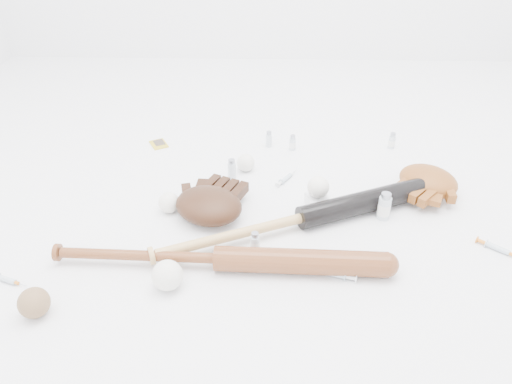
{
  "coord_description": "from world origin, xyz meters",
  "views": [
    {
      "loc": [
        0.0,
        -1.31,
        0.95
      ],
      "look_at": [
        -0.04,
        0.03,
        0.06
      ],
      "focal_mm": 35.0,
      "sensor_mm": 36.0,
      "label": 1
    }
  ],
  "objects_px": {
    "glove_dark": "(209,205)",
    "pedestal": "(317,201)",
    "bat_dark": "(303,218)",
    "bat_wood": "(218,258)"
  },
  "relations": [
    {
      "from": "bat_dark",
      "to": "bat_wood",
      "type": "distance_m",
      "value": 0.31
    },
    {
      "from": "bat_dark",
      "to": "glove_dark",
      "type": "xyz_separation_m",
      "value": [
        -0.3,
        0.04,
        0.01
      ]
    },
    {
      "from": "glove_dark",
      "to": "pedestal",
      "type": "bearing_deg",
      "value": 35.58
    },
    {
      "from": "bat_dark",
      "to": "pedestal",
      "type": "height_order",
      "value": "bat_dark"
    },
    {
      "from": "bat_wood",
      "to": "glove_dark",
      "type": "bearing_deg",
      "value": 103.79
    },
    {
      "from": "bat_wood",
      "to": "glove_dark",
      "type": "relative_size",
      "value": 3.75
    },
    {
      "from": "bat_dark",
      "to": "bat_wood",
      "type": "relative_size",
      "value": 1.04
    },
    {
      "from": "glove_dark",
      "to": "pedestal",
      "type": "distance_m",
      "value": 0.36
    },
    {
      "from": "bat_wood",
      "to": "pedestal",
      "type": "height_order",
      "value": "bat_wood"
    },
    {
      "from": "bat_dark",
      "to": "glove_dark",
      "type": "distance_m",
      "value": 0.3
    }
  ]
}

